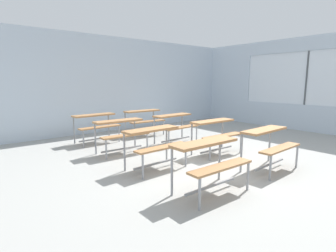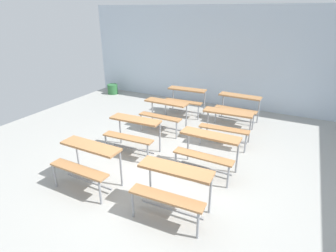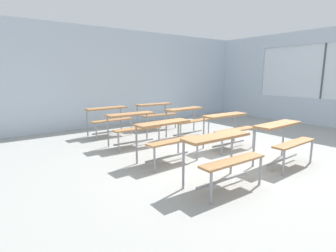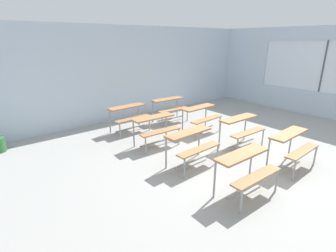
{
  "view_description": "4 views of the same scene",
  "coord_description": "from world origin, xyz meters",
  "px_view_note": "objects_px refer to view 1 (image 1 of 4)",
  "views": [
    {
      "loc": [
        -3.8,
        -3.3,
        1.6
      ],
      "look_at": [
        -0.23,
        1.1,
        0.63
      ],
      "focal_mm": 28.0,
      "sensor_mm": 36.0,
      "label": 1
    },
    {
      "loc": [
        1.94,
        -3.78,
        2.83
      ],
      "look_at": [
        -0.59,
        1.23,
        0.42
      ],
      "focal_mm": 28.83,
      "sensor_mm": 36.0,
      "label": 2
    },
    {
      "loc": [
        -3.8,
        -3.3,
        1.6
      ],
      "look_at": [
        -0.05,
        1.78,
        0.36
      ],
      "focal_mm": 28.0,
      "sensor_mm": 36.0,
      "label": 3
    },
    {
      "loc": [
        -4.47,
        -3.03,
        2.57
      ],
      "look_at": [
        -0.84,
        1.53,
        0.57
      ],
      "focal_mm": 27.04,
      "sensor_mm": 36.0,
      "label": 4
    }
  ],
  "objects_px": {
    "desk_bench_r3c1": "(144,116)",
    "desk_bench_r1c1": "(216,129)",
    "desk_bench_r1c0": "(155,139)",
    "desk_bench_r2c1": "(175,122)",
    "desk_bench_r2c0": "(121,128)",
    "desk_bench_r0c1": "(270,139)",
    "desk_bench_r0c0": "(210,155)",
    "desk_bench_r3c0": "(96,121)"
  },
  "relations": [
    {
      "from": "desk_bench_r1c1",
      "to": "desk_bench_r1c0",
      "type": "bearing_deg",
      "value": -179.79
    },
    {
      "from": "desk_bench_r0c1",
      "to": "desk_bench_r1c1",
      "type": "relative_size",
      "value": 1.01
    },
    {
      "from": "desk_bench_r0c1",
      "to": "desk_bench_r1c0",
      "type": "relative_size",
      "value": 1.0
    },
    {
      "from": "desk_bench_r0c0",
      "to": "desk_bench_r3c0",
      "type": "xyz_separation_m",
      "value": [
        0.06,
        4.03,
        0.0
      ]
    },
    {
      "from": "desk_bench_r0c0",
      "to": "desk_bench_r3c0",
      "type": "bearing_deg",
      "value": 90.09
    },
    {
      "from": "desk_bench_r2c1",
      "to": "desk_bench_r1c0",
      "type": "bearing_deg",
      "value": -143.78
    },
    {
      "from": "desk_bench_r1c0",
      "to": "desk_bench_r2c1",
      "type": "xyz_separation_m",
      "value": [
        1.62,
        1.32,
        0.0
      ]
    },
    {
      "from": "desk_bench_r0c0",
      "to": "desk_bench_r1c0",
      "type": "distance_m",
      "value": 1.36
    },
    {
      "from": "desk_bench_r0c0",
      "to": "desk_bench_r3c0",
      "type": "distance_m",
      "value": 4.03
    },
    {
      "from": "desk_bench_r2c1",
      "to": "desk_bench_r1c1",
      "type": "bearing_deg",
      "value": -91.76
    },
    {
      "from": "desk_bench_r0c0",
      "to": "desk_bench_r0c1",
      "type": "height_order",
      "value": "same"
    },
    {
      "from": "desk_bench_r1c1",
      "to": "desk_bench_r2c1",
      "type": "xyz_separation_m",
      "value": [
        -0.03,
        1.36,
        0.0
      ]
    },
    {
      "from": "desk_bench_r0c0",
      "to": "desk_bench_r1c0",
      "type": "relative_size",
      "value": 0.99
    },
    {
      "from": "desk_bench_r1c0",
      "to": "desk_bench_r3c1",
      "type": "bearing_deg",
      "value": 57.39
    },
    {
      "from": "desk_bench_r0c1",
      "to": "desk_bench_r1c1",
      "type": "bearing_deg",
      "value": 84.63
    },
    {
      "from": "desk_bench_r2c0",
      "to": "desk_bench_r3c1",
      "type": "xyz_separation_m",
      "value": [
        1.53,
        1.35,
        0.0
      ]
    },
    {
      "from": "desk_bench_r3c0",
      "to": "desk_bench_r2c1",
      "type": "bearing_deg",
      "value": -43.0
    },
    {
      "from": "desk_bench_r0c0",
      "to": "desk_bench_r1c1",
      "type": "xyz_separation_m",
      "value": [
        1.67,
        1.32,
        0.0
      ]
    },
    {
      "from": "desk_bench_r0c1",
      "to": "desk_bench_r3c0",
      "type": "xyz_separation_m",
      "value": [
        -1.53,
        4.02,
        0.0
      ]
    },
    {
      "from": "desk_bench_r2c1",
      "to": "desk_bench_r3c1",
      "type": "distance_m",
      "value": 1.37
    },
    {
      "from": "desk_bench_r0c1",
      "to": "desk_bench_r2c0",
      "type": "xyz_separation_m",
      "value": [
        -1.54,
        2.69,
        0.0
      ]
    },
    {
      "from": "desk_bench_r1c0",
      "to": "desk_bench_r0c0",
      "type": "bearing_deg",
      "value": -93.21
    },
    {
      "from": "desk_bench_r0c0",
      "to": "desk_bench_r2c0",
      "type": "relative_size",
      "value": 0.99
    },
    {
      "from": "desk_bench_r1c1",
      "to": "desk_bench_r2c1",
      "type": "height_order",
      "value": "same"
    },
    {
      "from": "desk_bench_r1c1",
      "to": "desk_bench_r3c1",
      "type": "xyz_separation_m",
      "value": [
        -0.09,
        2.72,
        0.0
      ]
    },
    {
      "from": "desk_bench_r1c0",
      "to": "desk_bench_r3c0",
      "type": "bearing_deg",
      "value": 86.69
    },
    {
      "from": "desk_bench_r2c0",
      "to": "desk_bench_r3c0",
      "type": "xyz_separation_m",
      "value": [
        0.01,
        1.33,
        0.0
      ]
    },
    {
      "from": "desk_bench_r1c0",
      "to": "desk_bench_r2c1",
      "type": "bearing_deg",
      "value": 36.72
    },
    {
      "from": "desk_bench_r0c1",
      "to": "desk_bench_r0c0",
      "type": "bearing_deg",
      "value": 177.99
    },
    {
      "from": "desk_bench_r2c0",
      "to": "desk_bench_r2c1",
      "type": "height_order",
      "value": "same"
    },
    {
      "from": "desk_bench_r1c1",
      "to": "desk_bench_r3c0",
      "type": "bearing_deg",
      "value": 122.23
    },
    {
      "from": "desk_bench_r0c1",
      "to": "desk_bench_r3c1",
      "type": "relative_size",
      "value": 1.0
    },
    {
      "from": "desk_bench_r1c0",
      "to": "desk_bench_r0c1",
      "type": "bearing_deg",
      "value": -43.04
    },
    {
      "from": "desk_bench_r2c0",
      "to": "desk_bench_r3c1",
      "type": "distance_m",
      "value": 2.04
    },
    {
      "from": "desk_bench_r1c0",
      "to": "desk_bench_r2c0",
      "type": "height_order",
      "value": "same"
    },
    {
      "from": "desk_bench_r3c1",
      "to": "desk_bench_r1c1",
      "type": "bearing_deg",
      "value": -85.67
    },
    {
      "from": "desk_bench_r0c0",
      "to": "desk_bench_r1c1",
      "type": "relative_size",
      "value": 1.0
    },
    {
      "from": "desk_bench_r2c1",
      "to": "desk_bench_r2c0",
      "type": "bearing_deg",
      "value": 176.57
    },
    {
      "from": "desk_bench_r0c0",
      "to": "desk_bench_r2c0",
      "type": "distance_m",
      "value": 2.69
    },
    {
      "from": "desk_bench_r2c1",
      "to": "desk_bench_r0c0",
      "type": "bearing_deg",
      "value": -124.42
    },
    {
      "from": "desk_bench_r1c1",
      "to": "desk_bench_r3c0",
      "type": "height_order",
      "value": "same"
    },
    {
      "from": "desk_bench_r1c1",
      "to": "desk_bench_r2c1",
      "type": "bearing_deg",
      "value": 92.64
    }
  ]
}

